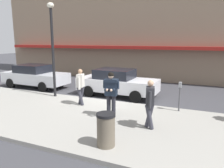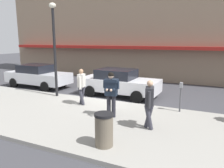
{
  "view_description": "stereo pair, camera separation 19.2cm",
  "coord_description": "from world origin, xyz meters",
  "px_view_note": "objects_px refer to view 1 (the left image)",
  "views": [
    {
      "loc": [
        4.92,
        -10.02,
        3.13
      ],
      "look_at": [
        1.63,
        -2.49,
        1.49
      ],
      "focal_mm": 35.0,
      "sensor_mm": 36.0,
      "label": 1
    },
    {
      "loc": [
        5.1,
        -9.94,
        3.13
      ],
      "look_at": [
        1.63,
        -2.49,
        1.49
      ],
      "focal_mm": 35.0,
      "sensor_mm": 36.0,
      "label": 2
    }
  ],
  "objects_px": {
    "pedestrian_with_bag": "(150,101)",
    "street_lamp_post": "(52,40)",
    "trash_bin": "(106,130)",
    "parked_sedan_near": "(35,76)",
    "pedestrian_in_light_coat": "(81,85)",
    "parking_meter": "(180,92)",
    "parked_sedan_mid": "(117,82)",
    "man_texting_on_phone": "(111,90)"
  },
  "relations": [
    {
      "from": "pedestrian_with_bag",
      "to": "street_lamp_post",
      "type": "relative_size",
      "value": 0.35
    },
    {
      "from": "pedestrian_with_bag",
      "to": "trash_bin",
      "type": "bearing_deg",
      "value": -114.3
    },
    {
      "from": "parked_sedan_near",
      "to": "pedestrian_in_light_coat",
      "type": "relative_size",
      "value": 2.67
    },
    {
      "from": "street_lamp_post",
      "to": "parked_sedan_near",
      "type": "bearing_deg",
      "value": 148.92
    },
    {
      "from": "pedestrian_in_light_coat",
      "to": "pedestrian_with_bag",
      "type": "distance_m",
      "value": 3.95
    },
    {
      "from": "pedestrian_in_light_coat",
      "to": "parking_meter",
      "type": "xyz_separation_m",
      "value": [
        4.38,
        0.86,
        -0.14
      ]
    },
    {
      "from": "pedestrian_in_light_coat",
      "to": "street_lamp_post",
      "type": "relative_size",
      "value": 0.35
    },
    {
      "from": "parked_sedan_near",
      "to": "parking_meter",
      "type": "relative_size",
      "value": 3.58
    },
    {
      "from": "parked_sedan_mid",
      "to": "pedestrian_with_bag",
      "type": "xyz_separation_m",
      "value": [
        2.94,
        -4.19,
        0.32
      ]
    },
    {
      "from": "parked_sedan_near",
      "to": "pedestrian_in_light_coat",
      "type": "height_order",
      "value": "pedestrian_in_light_coat"
    },
    {
      "from": "pedestrian_with_bag",
      "to": "parking_meter",
      "type": "height_order",
      "value": "pedestrian_with_bag"
    },
    {
      "from": "trash_bin",
      "to": "parking_meter",
      "type": "bearing_deg",
      "value": 69.63
    },
    {
      "from": "parked_sedan_near",
      "to": "pedestrian_with_bag",
      "type": "distance_m",
      "value": 9.82
    },
    {
      "from": "pedestrian_with_bag",
      "to": "parking_meter",
      "type": "xyz_separation_m",
      "value": [
        0.72,
        2.33,
        -0.14
      ]
    },
    {
      "from": "parked_sedan_near",
      "to": "trash_bin",
      "type": "distance_m",
      "value": 10.04
    },
    {
      "from": "pedestrian_with_bag",
      "to": "parking_meter",
      "type": "distance_m",
      "value": 2.44
    },
    {
      "from": "pedestrian_with_bag",
      "to": "trash_bin",
      "type": "height_order",
      "value": "pedestrian_with_bag"
    },
    {
      "from": "parked_sedan_mid",
      "to": "trash_bin",
      "type": "height_order",
      "value": "parked_sedan_mid"
    },
    {
      "from": "pedestrian_with_bag",
      "to": "parked_sedan_mid",
      "type": "bearing_deg",
      "value": 125.02
    },
    {
      "from": "parked_sedan_mid",
      "to": "man_texting_on_phone",
      "type": "distance_m",
      "value": 3.95
    },
    {
      "from": "pedestrian_in_light_coat",
      "to": "street_lamp_post",
      "type": "height_order",
      "value": "street_lamp_post"
    },
    {
      "from": "man_texting_on_phone",
      "to": "pedestrian_in_light_coat",
      "type": "distance_m",
      "value": 2.23
    },
    {
      "from": "man_texting_on_phone",
      "to": "pedestrian_in_light_coat",
      "type": "height_order",
      "value": "man_texting_on_phone"
    },
    {
      "from": "pedestrian_with_bag",
      "to": "trash_bin",
      "type": "xyz_separation_m",
      "value": [
        -0.82,
        -1.81,
        -0.47
      ]
    },
    {
      "from": "pedestrian_with_bag",
      "to": "street_lamp_post",
      "type": "xyz_separation_m",
      "value": [
        -5.81,
        2.28,
        2.03
      ]
    },
    {
      "from": "parked_sedan_mid",
      "to": "pedestrian_with_bag",
      "type": "distance_m",
      "value": 5.13
    },
    {
      "from": "pedestrian_in_light_coat",
      "to": "parked_sedan_near",
      "type": "bearing_deg",
      "value": 152.95
    },
    {
      "from": "pedestrian_in_light_coat",
      "to": "street_lamp_post",
      "type": "distance_m",
      "value": 3.06
    },
    {
      "from": "parking_meter",
      "to": "parked_sedan_mid",
      "type": "bearing_deg",
      "value": 152.97
    },
    {
      "from": "parked_sedan_mid",
      "to": "parking_meter",
      "type": "distance_m",
      "value": 4.11
    },
    {
      "from": "street_lamp_post",
      "to": "trash_bin",
      "type": "relative_size",
      "value": 4.98
    },
    {
      "from": "pedestrian_in_light_coat",
      "to": "pedestrian_with_bag",
      "type": "height_order",
      "value": "same"
    },
    {
      "from": "parked_sedan_near",
      "to": "man_texting_on_phone",
      "type": "bearing_deg",
      "value": -26.83
    },
    {
      "from": "man_texting_on_phone",
      "to": "street_lamp_post",
      "type": "distance_m",
      "value": 4.89
    },
    {
      "from": "pedestrian_with_bag",
      "to": "street_lamp_post",
      "type": "height_order",
      "value": "street_lamp_post"
    },
    {
      "from": "pedestrian_with_bag",
      "to": "parked_sedan_near",
      "type": "bearing_deg",
      "value": 155.05
    },
    {
      "from": "street_lamp_post",
      "to": "parking_meter",
      "type": "xyz_separation_m",
      "value": [
        6.52,
        0.05,
        -2.17
      ]
    },
    {
      "from": "parked_sedan_mid",
      "to": "parking_meter",
      "type": "relative_size",
      "value": 3.59
    },
    {
      "from": "pedestrian_with_bag",
      "to": "pedestrian_in_light_coat",
      "type": "bearing_deg",
      "value": 158.18
    },
    {
      "from": "parked_sedan_near",
      "to": "pedestrian_with_bag",
      "type": "xyz_separation_m",
      "value": [
        8.9,
        -4.14,
        0.32
      ]
    },
    {
      "from": "parked_sedan_near",
      "to": "parking_meter",
      "type": "bearing_deg",
      "value": -10.69
    },
    {
      "from": "parked_sedan_mid",
      "to": "man_texting_on_phone",
      "type": "height_order",
      "value": "man_texting_on_phone"
    }
  ]
}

